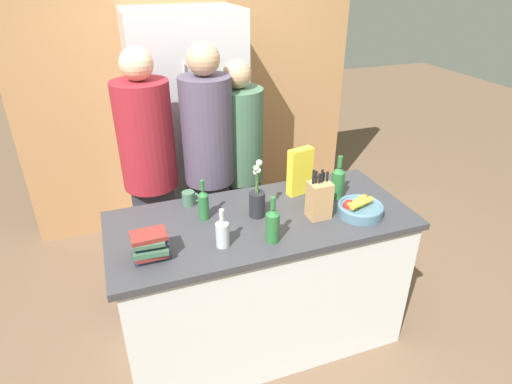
% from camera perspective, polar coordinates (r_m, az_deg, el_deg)
% --- Properties ---
extents(ground_plane, '(14.00, 14.00, 0.00)m').
position_cam_1_polar(ground_plane, '(3.06, 0.64, -18.38)').
color(ground_plane, brown).
extents(kitchen_island, '(1.75, 0.77, 0.93)m').
position_cam_1_polar(kitchen_island, '(2.74, 0.70, -11.69)').
color(kitchen_island, silver).
rests_on(kitchen_island, ground_plane).
extents(back_wall_wood, '(2.95, 0.12, 2.60)m').
position_cam_1_polar(back_wall_wood, '(3.89, -8.56, 14.26)').
color(back_wall_wood, '#AD7A4C').
rests_on(back_wall_wood, ground_plane).
extents(refrigerator, '(0.87, 0.62, 1.94)m').
position_cam_1_polar(refrigerator, '(3.63, -8.81, 7.74)').
color(refrigerator, '#B7B7BC').
rests_on(refrigerator, ground_plane).
extents(fruit_bowl, '(0.27, 0.27, 0.11)m').
position_cam_1_polar(fruit_bowl, '(2.55, 13.65, -2.06)').
color(fruit_bowl, slate).
rests_on(fruit_bowl, kitchen_island).
extents(knife_block, '(0.12, 0.11, 0.30)m').
position_cam_1_polar(knife_block, '(2.45, 8.42, -0.98)').
color(knife_block, tan).
rests_on(knife_block, kitchen_island).
extents(flower_vase, '(0.09, 0.09, 0.35)m').
position_cam_1_polar(flower_vase, '(2.44, 0.15, -1.05)').
color(flower_vase, '#232328').
rests_on(flower_vase, kitchen_island).
extents(cereal_box, '(0.17, 0.09, 0.30)m').
position_cam_1_polar(cereal_box, '(2.67, 5.88, 2.74)').
color(cereal_box, yellow).
rests_on(cereal_box, kitchen_island).
extents(coffee_mug, '(0.11, 0.08, 0.08)m').
position_cam_1_polar(coffee_mug, '(2.61, -8.93, -0.83)').
color(coffee_mug, '#42664C').
rests_on(coffee_mug, kitchen_island).
extents(book_stack, '(0.19, 0.16, 0.14)m').
position_cam_1_polar(book_stack, '(2.18, -13.95, -6.95)').
color(book_stack, '#2D334C').
rests_on(book_stack, kitchen_island).
extents(bottle_oil, '(0.06, 0.06, 0.24)m').
position_cam_1_polar(bottle_oil, '(2.43, -7.01, -1.56)').
color(bottle_oil, '#286633').
rests_on(bottle_oil, kitchen_island).
extents(bottle_vinegar, '(0.07, 0.07, 0.26)m').
position_cam_1_polar(bottle_vinegar, '(2.22, 2.23, -4.29)').
color(bottle_vinegar, '#286633').
rests_on(bottle_vinegar, kitchen_island).
extents(bottle_wine, '(0.08, 0.08, 0.27)m').
position_cam_1_polar(bottle_wine, '(2.68, 10.88, 1.43)').
color(bottle_wine, '#286633').
rests_on(bottle_wine, kitchen_island).
extents(bottle_water, '(0.07, 0.07, 0.22)m').
position_cam_1_polar(bottle_water, '(2.20, -4.50, -5.31)').
color(bottle_water, '#B2BCC1').
rests_on(bottle_water, kitchen_island).
extents(person_at_sink, '(0.37, 0.37, 1.79)m').
position_cam_1_polar(person_at_sink, '(2.99, -14.02, 3.40)').
color(person_at_sink, '#383842').
rests_on(person_at_sink, ground_plane).
extents(person_in_blue, '(0.34, 0.34, 1.80)m').
position_cam_1_polar(person_in_blue, '(2.97, -6.30, 4.26)').
color(person_in_blue, '#383842').
rests_on(person_in_blue, ground_plane).
extents(person_in_red_tee, '(0.36, 0.36, 1.66)m').
position_cam_1_polar(person_in_red_tee, '(3.16, -2.30, 4.11)').
color(person_in_red_tee, '#383842').
rests_on(person_in_red_tee, ground_plane).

